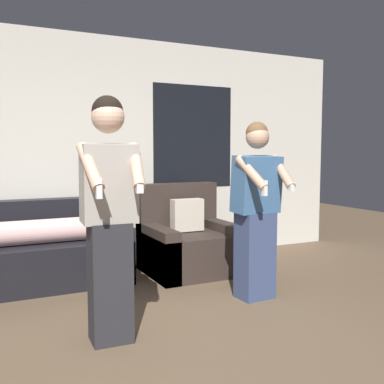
# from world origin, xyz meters

# --- Properties ---
(ground_plane) EXTENTS (14.00, 14.00, 0.00)m
(ground_plane) POSITION_xyz_m (0.00, 0.00, 0.00)
(ground_plane) COLOR brown
(wall_back) EXTENTS (6.93, 0.07, 2.70)m
(wall_back) POSITION_xyz_m (0.02, 2.85, 1.35)
(wall_back) COLOR beige
(wall_back) RESTS_ON ground_plane
(couch) EXTENTS (1.82, 0.90, 0.84)m
(couch) POSITION_xyz_m (-0.69, 2.36, 0.31)
(couch) COLOR black
(couch) RESTS_ON ground_plane
(armchair) EXTENTS (0.96, 0.90, 0.98)m
(armchair) POSITION_xyz_m (0.93, 2.12, 0.32)
(armchair) COLOR #332823
(armchair) RESTS_ON ground_plane
(person_left) EXTENTS (0.45, 0.47, 1.74)m
(person_left) POSITION_xyz_m (-0.38, 0.66, 0.91)
(person_left) COLOR #28282D
(person_left) RESTS_ON ground_plane
(person_right) EXTENTS (0.49, 0.48, 1.62)m
(person_right) POSITION_xyz_m (1.09, 1.01, 0.82)
(person_right) COLOR #384770
(person_right) RESTS_ON ground_plane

